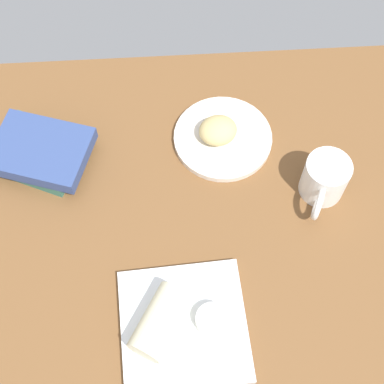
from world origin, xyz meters
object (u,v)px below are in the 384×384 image
at_px(breakfast_wrap, 160,322).
at_px(book_stack, 40,151).
at_px(round_plate, 223,138).
at_px(sauce_cup, 212,320).
at_px(square_plate, 184,326).
at_px(coffee_mug, 324,179).
at_px(scone_pastry, 218,130).

relative_size(breakfast_wrap, book_stack, 0.53).
bearing_deg(round_plate, sauce_cup, 82.09).
bearing_deg(square_plate, coffee_mug, -138.14).
xyz_separation_m(square_plate, breakfast_wrap, (0.04, 0.00, 0.04)).
height_order(sauce_cup, breakfast_wrap, breakfast_wrap).
xyz_separation_m(round_plate, breakfast_wrap, (0.14, 0.39, 0.04)).
relative_size(book_stack, coffee_mug, 1.75).
xyz_separation_m(round_plate, book_stack, (0.37, 0.02, 0.02)).
distance_m(square_plate, coffee_mug, 0.39).
distance_m(scone_pastry, coffee_mug, 0.24).
height_order(round_plate, coffee_mug, coffee_mug).
relative_size(round_plate, coffee_mug, 1.57).
relative_size(sauce_cup, breakfast_wrap, 0.48).
bearing_deg(book_stack, breakfast_wrap, 122.13).
distance_m(breakfast_wrap, coffee_mug, 0.42).
relative_size(square_plate, coffee_mug, 1.68).
height_order(breakfast_wrap, coffee_mug, coffee_mug).
distance_m(scone_pastry, breakfast_wrap, 0.41).
bearing_deg(breakfast_wrap, book_stack, 152.68).
distance_m(scone_pastry, square_plate, 0.40).
height_order(breakfast_wrap, book_stack, breakfast_wrap).
distance_m(square_plate, sauce_cup, 0.05).
bearing_deg(scone_pastry, sauce_cup, 83.77).
bearing_deg(square_plate, breakfast_wrap, 1.64).
xyz_separation_m(round_plate, scone_pastry, (0.01, 0.00, 0.03)).
height_order(round_plate, breakfast_wrap, breakfast_wrap).
bearing_deg(scone_pastry, coffee_mug, 145.86).
bearing_deg(coffee_mug, scone_pastry, -34.14).
relative_size(sauce_cup, coffee_mug, 0.44).
bearing_deg(scone_pastry, round_plate, -178.93).
distance_m(round_plate, coffee_mug, 0.23).
distance_m(sauce_cup, coffee_mug, 0.35).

